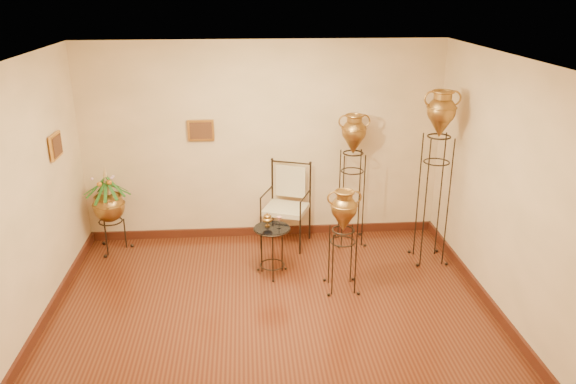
{
  "coord_description": "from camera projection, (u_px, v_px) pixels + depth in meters",
  "views": [
    {
      "loc": [
        -0.26,
        -5.07,
        3.48
      ],
      "look_at": [
        0.25,
        1.3,
        1.1
      ],
      "focal_mm": 35.0,
      "sensor_mm": 36.0,
      "label": 1
    }
  ],
  "objects": [
    {
      "name": "amphora_short",
      "position": [
        343.0,
        240.0,
        6.6
      ],
      "size": [
        0.46,
        0.46,
        1.29
      ],
      "rotation": [
        0.0,
        0.0,
        -0.19
      ],
      "color": "black",
      "rests_on": "ground"
    },
    {
      "name": "room_shell",
      "position": [
        272.0,
        178.0,
        5.37
      ],
      "size": [
        5.02,
        5.02,
        2.81
      ],
      "color": "#FFD9A4",
      "rests_on": "ground"
    },
    {
      "name": "side_table",
      "position": [
        272.0,
        250.0,
        7.04
      ],
      "size": [
        0.52,
        0.52,
        0.82
      ],
      "rotation": [
        0.0,
        0.0,
        -0.18
      ],
      "color": "black",
      "rests_on": "ground"
    },
    {
      "name": "amphora_tall",
      "position": [
        435.0,
        176.0,
        7.14
      ],
      "size": [
        0.51,
        0.51,
        2.3
      ],
      "rotation": [
        0.0,
        0.0,
        0.15
      ],
      "color": "black",
      "rests_on": "ground"
    },
    {
      "name": "ground",
      "position": [
        274.0,
        332.0,
        5.97
      ],
      "size": [
        5.0,
        5.0,
        0.0
      ],
      "primitive_type": "plane",
      "color": "#592915",
      "rests_on": "ground"
    },
    {
      "name": "amphora_mid",
      "position": [
        352.0,
        179.0,
        7.73
      ],
      "size": [
        0.54,
        0.54,
        1.88
      ],
      "rotation": [
        0.0,
        0.0,
        -0.36
      ],
      "color": "black",
      "rests_on": "ground"
    },
    {
      "name": "armchair",
      "position": [
        286.0,
        206.0,
        7.8
      ],
      "size": [
        0.82,
        0.8,
        1.15
      ],
      "rotation": [
        0.0,
        0.0,
        -0.37
      ],
      "color": "black",
      "rests_on": "ground"
    },
    {
      "name": "planter_urn",
      "position": [
        108.0,
        203.0,
        7.58
      ],
      "size": [
        0.68,
        0.68,
        1.25
      ],
      "rotation": [
        0.0,
        0.0,
        -0.02
      ],
      "color": "black",
      "rests_on": "ground"
    }
  ]
}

